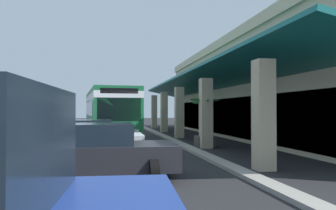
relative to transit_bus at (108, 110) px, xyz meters
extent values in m
plane|color=#262628|center=(3.65, 7.29, -1.85)|extent=(120.00, 120.00, 0.00)
cube|color=#9E998E|center=(1.31, 3.68, -1.79)|extent=(35.24, 0.50, 0.12)
cube|color=#C6B793|center=(1.31, 13.38, 1.20)|extent=(29.37, 11.70, 6.11)
cube|color=beige|center=(1.31, 13.38, 4.56)|extent=(29.67, 12.00, 0.60)
cube|color=#C6B793|center=(-10.44, 4.61, -0.17)|extent=(0.55, 0.55, 3.36)
cube|color=#C6B793|center=(-4.57, 4.61, -0.17)|extent=(0.55, 0.55, 3.36)
cube|color=#C6B793|center=(1.31, 4.61, -0.17)|extent=(0.55, 0.55, 3.36)
cube|color=#C6B793|center=(7.18, 4.61, -0.17)|extent=(0.55, 0.55, 3.36)
cube|color=#C6B793|center=(13.05, 4.61, -0.17)|extent=(0.55, 0.55, 3.36)
cube|color=#146B66|center=(1.31, 5.93, 1.86)|extent=(29.37, 3.16, 0.82)
cube|color=#19232D|center=(1.31, 7.57, -0.45)|extent=(24.67, 0.08, 2.40)
cube|color=#196638|center=(0.05, 0.01, -0.13)|extent=(11.19, 3.59, 2.75)
cube|color=white|center=(0.05, 0.01, 0.80)|extent=(11.22, 3.61, 0.36)
cube|color=#19232D|center=(-0.25, -0.02, 0.10)|extent=(9.44, 3.45, 0.90)
cube|color=#19232D|center=(5.50, 0.53, 0.00)|extent=(0.27, 2.24, 1.20)
cube|color=black|center=(5.51, 0.53, 0.97)|extent=(0.24, 1.93, 0.28)
cube|color=black|center=(5.63, 0.54, -1.40)|extent=(0.43, 2.46, 0.24)
cube|color=silver|center=(5.46, 1.42, -1.10)|extent=(0.08, 0.24, 0.16)
cube|color=silver|center=(5.63, -0.36, -1.10)|extent=(0.08, 0.24, 0.16)
cube|color=silver|center=(-1.44, -0.14, 1.37)|extent=(2.56, 2.01, 0.24)
cylinder|color=black|center=(3.54, 1.62, -1.35)|extent=(1.00, 0.30, 1.00)
cylinder|color=black|center=(3.79, -0.92, -1.35)|extent=(1.00, 0.30, 1.00)
cylinder|color=black|center=(-3.13, 0.98, -1.35)|extent=(1.00, 0.30, 1.00)
cylinder|color=black|center=(-2.89, -1.56, -1.35)|extent=(1.00, 0.30, 1.00)
cube|color=silver|center=(10.06, -0.97, -1.25)|extent=(1.86, 4.42, 0.66)
cube|color=#19232D|center=(10.06, -1.17, -0.65)|extent=(1.62, 2.48, 0.54)
cylinder|color=black|center=(9.18, 0.54, -1.53)|extent=(0.64, 0.22, 0.64)
cylinder|color=black|center=(10.98, 0.51, -1.53)|extent=(0.64, 0.22, 0.64)
cylinder|color=black|center=(9.14, -2.46, -1.53)|extent=(0.64, 0.22, 0.64)
cylinder|color=black|center=(10.94, -2.48, -1.53)|extent=(0.64, 0.22, 0.64)
cube|color=#232328|center=(13.55, -0.45, -1.25)|extent=(1.86, 4.42, 0.66)
cube|color=#19232D|center=(13.54, -0.65, -0.65)|extent=(1.62, 2.49, 0.54)
cylinder|color=black|center=(12.67, 1.06, -1.53)|extent=(0.64, 0.22, 0.64)
cylinder|color=black|center=(14.47, 1.03, -1.53)|extent=(0.64, 0.22, 0.64)
cylinder|color=black|center=(12.63, -1.94, -1.53)|extent=(0.64, 0.22, 0.64)
cylinder|color=black|center=(14.42, -1.96, -1.53)|extent=(0.64, 0.22, 0.64)
cylinder|color=#38383D|center=(12.05, -1.79, -1.43)|extent=(0.16, 0.16, 0.84)
cylinder|color=#38383D|center=(11.83, -1.67, -1.43)|extent=(0.16, 0.16, 0.84)
cube|color=gray|center=(11.94, -1.73, -0.70)|extent=(0.53, 0.37, 0.63)
sphere|color=#8C664C|center=(11.94, -1.73, -0.27)|extent=(0.23, 0.23, 0.23)
cylinder|color=gray|center=(12.24, -1.68, -0.67)|extent=(0.09, 0.09, 0.57)
cylinder|color=gray|center=(11.65, -1.78, -0.67)|extent=(0.09, 0.09, 0.57)
cube|color=#4C4742|center=(6.68, 4.71, -1.58)|extent=(0.89, 0.89, 0.55)
cylinder|color=#332319|center=(6.68, 4.71, -1.29)|extent=(0.76, 0.76, 0.02)
cylinder|color=brown|center=(6.68, 4.71, -0.51)|extent=(0.16, 0.16, 1.58)
ellipsoid|color=#286B33|center=(7.17, 4.65, 0.45)|extent=(1.02, 0.34, 0.16)
ellipsoid|color=#286B33|center=(6.86, 5.02, 0.46)|extent=(0.55, 0.73, 0.15)
ellipsoid|color=#286B33|center=(6.20, 4.89, 0.43)|extent=(1.02, 0.56, 0.18)
ellipsoid|color=#286B33|center=(6.22, 4.51, 0.35)|extent=(0.99, 0.59, 0.17)
ellipsoid|color=#286B33|center=(6.96, 4.25, 0.48)|extent=(0.75, 1.03, 0.18)
camera|label=1|loc=(22.20, -0.07, -0.04)|focal=34.62mm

